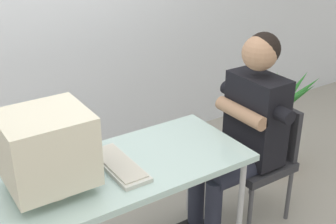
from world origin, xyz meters
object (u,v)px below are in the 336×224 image
(desk, at_px, (125,174))
(office_chair, at_px, (261,154))
(crt_monitor, at_px, (48,148))
(person_seated, at_px, (245,126))
(potted_plant, at_px, (278,124))
(keyboard, at_px, (119,165))

(desk, bearing_deg, office_chair, -0.95)
(desk, distance_m, office_chair, 1.06)
(crt_monitor, bearing_deg, desk, -1.15)
(office_chair, distance_m, person_seated, 0.31)
(desk, bearing_deg, potted_plant, 11.97)
(office_chair, bearing_deg, desk, 179.05)
(keyboard, distance_m, potted_plant, 1.67)
(desk, height_order, keyboard, keyboard)
(person_seated, relative_size, potted_plant, 1.52)
(crt_monitor, xyz_separation_m, potted_plant, (1.98, 0.32, -0.54))
(desk, xyz_separation_m, crt_monitor, (-0.41, 0.01, 0.28))
(crt_monitor, xyz_separation_m, person_seated, (1.27, -0.03, -0.22))
(desk, height_order, potted_plant, potted_plant)
(crt_monitor, relative_size, potted_plant, 0.48)
(desk, relative_size, keyboard, 3.09)
(desk, distance_m, person_seated, 0.87)
(person_seated, bearing_deg, potted_plant, 26.49)
(keyboard, height_order, potted_plant, potted_plant)
(keyboard, bearing_deg, potted_plant, 11.77)
(crt_monitor, distance_m, person_seated, 1.29)
(keyboard, distance_m, person_seated, 0.90)
(potted_plant, bearing_deg, person_seated, -153.51)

